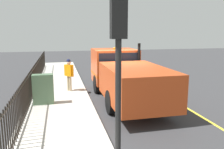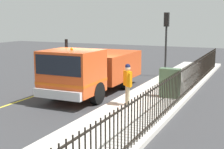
{
  "view_description": "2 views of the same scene",
  "coord_description": "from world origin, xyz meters",
  "px_view_note": "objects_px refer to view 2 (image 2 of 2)",
  "views": [
    {
      "loc": [
        2.94,
        10.79,
        3.27
      ],
      "look_at": [
        0.56,
        0.4,
        1.27
      ],
      "focal_mm": 37.12,
      "sensor_mm": 36.0,
      "label": 1
    },
    {
      "loc": [
        7.3,
        -13.16,
        3.63
      ],
      "look_at": [
        1.29,
        -0.22,
        1.16
      ],
      "focal_mm": 52.19,
      "sensor_mm": 36.0,
      "label": 2
    }
  ],
  "objects_px": {
    "traffic_light_near": "(166,31)",
    "traffic_cone": "(39,90)",
    "worker_standing": "(128,80)",
    "utility_cabinet": "(170,83)",
    "work_truck": "(91,68)"
  },
  "relations": [
    {
      "from": "traffic_cone",
      "to": "work_truck",
      "type": "bearing_deg",
      "value": 29.52
    },
    {
      "from": "traffic_light_near",
      "to": "traffic_cone",
      "type": "relative_size",
      "value": 6.64
    },
    {
      "from": "worker_standing",
      "to": "utility_cabinet",
      "type": "distance_m",
      "value": 2.37
    },
    {
      "from": "work_truck",
      "to": "utility_cabinet",
      "type": "height_order",
      "value": "work_truck"
    },
    {
      "from": "worker_standing",
      "to": "traffic_cone",
      "type": "distance_m",
      "value": 4.78
    },
    {
      "from": "work_truck",
      "to": "utility_cabinet",
      "type": "bearing_deg",
      "value": -173.55
    },
    {
      "from": "traffic_light_near",
      "to": "worker_standing",
      "type": "bearing_deg",
      "value": 95.29
    },
    {
      "from": "utility_cabinet",
      "to": "traffic_cone",
      "type": "height_order",
      "value": "utility_cabinet"
    },
    {
      "from": "traffic_light_near",
      "to": "utility_cabinet",
      "type": "xyz_separation_m",
      "value": [
        1.83,
        -5.82,
        -2.07
      ]
    },
    {
      "from": "utility_cabinet",
      "to": "work_truck",
      "type": "bearing_deg",
      "value": -173.15
    },
    {
      "from": "worker_standing",
      "to": "traffic_cone",
      "type": "bearing_deg",
      "value": 44.17
    },
    {
      "from": "worker_standing",
      "to": "traffic_cone",
      "type": "relative_size",
      "value": 2.94
    },
    {
      "from": "traffic_cone",
      "to": "worker_standing",
      "type": "bearing_deg",
      "value": -4.09
    },
    {
      "from": "traffic_light_near",
      "to": "traffic_cone",
      "type": "xyz_separation_m",
      "value": [
        -4.04,
        -7.49,
        -2.59
      ]
    },
    {
      "from": "utility_cabinet",
      "to": "worker_standing",
      "type": "bearing_deg",
      "value": -120.56
    }
  ]
}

